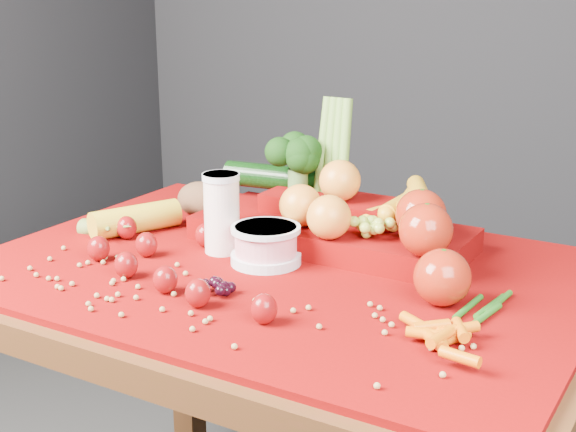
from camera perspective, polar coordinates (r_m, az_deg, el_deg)
The scene contains 12 objects.
table at distance 1.45m, azimuth -0.40°, elevation -7.57°, with size 1.10×0.80×0.75m.
red_cloth at distance 1.42m, azimuth -0.41°, elevation -3.85°, with size 1.05×0.75×0.01m, color #680303.
milk_glass at distance 1.47m, azimuth -4.74°, elevation 0.41°, with size 0.07×0.07×0.15m.
yogurt_bowl at distance 1.42m, azimuth -1.59°, elevation -1.96°, with size 0.13×0.13×0.07m.
strawberry_scatter at distance 1.39m, azimuth -8.85°, elevation -3.03°, with size 0.48×0.28×0.05m.
dark_grape_cluster at distance 1.30m, azimuth -5.34°, elevation -5.01°, with size 0.06×0.05×0.03m, color black, non-canonical shape.
soybean_scatter at distance 1.26m, azimuth -5.11°, elevation -6.15°, with size 0.84×0.24×0.01m, color #A88348, non-canonical shape.
corn_ear at distance 1.61m, azimuth -12.13°, elevation -0.61°, with size 0.24×0.26×0.06m.
potato at distance 1.70m, azimuth -6.15°, elevation 1.16°, with size 0.11×0.08×0.08m, color brown.
baby_carrot_pile at distance 1.13m, azimuth 10.58°, elevation -8.55°, with size 0.17×0.17×0.03m, color #D05E07, non-canonical shape.
green_bean_pile at distance 1.27m, azimuth 13.61°, elevation -6.32°, with size 0.14×0.12×0.01m, color #1F5C15, non-canonical shape.
produce_mound at distance 1.49m, azimuth 4.16°, elevation -0.02°, with size 0.61×0.36×0.27m.
Camera 1 is at (0.68, -1.14, 1.25)m, focal length 50.00 mm.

